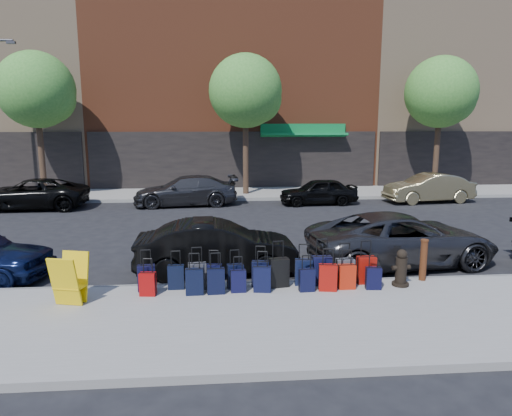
{
  "coord_description": "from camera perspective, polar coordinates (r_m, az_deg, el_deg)",
  "views": [
    {
      "loc": [
        -0.9,
        -14.78,
        3.85
      ],
      "look_at": [
        0.16,
        -1.5,
        1.38
      ],
      "focal_mm": 32.0,
      "sensor_mm": 36.0,
      "label": 1
    }
  ],
  "objects": [
    {
      "name": "curb_near",
      "position": [
        11.01,
        0.4,
        -9.56
      ],
      "size": [
        60.0,
        0.08,
        0.15
      ],
      "primitive_type": "cube",
      "color": "gray",
      "rests_on": "ground"
    },
    {
      "name": "car_far_3",
      "position": [
        24.17,
        20.77,
        2.36
      ],
      "size": [
        4.49,
        2.01,
        1.43
      ],
      "primitive_type": "imported",
      "rotation": [
        0.0,
        0.0,
        -1.45
      ],
      "color": "#94865A",
      "rests_on": "ground"
    },
    {
      "name": "suitcase_front_2",
      "position": [
        10.52,
        -7.35,
        -8.43
      ],
      "size": [
        0.42,
        0.26,
        0.97
      ],
      "rotation": [
        0.0,
        0.0,
        0.11
      ],
      "color": "#38383D",
      "rests_on": "sidewalk_near"
    },
    {
      "name": "suitcase_back_5",
      "position": [
        10.29,
        0.79,
        -8.87
      ],
      "size": [
        0.41,
        0.27,
        0.92
      ],
      "rotation": [
        0.0,
        0.0,
        -0.14
      ],
      "color": "black",
      "rests_on": "sidewalk_near"
    },
    {
      "name": "car_far_0",
      "position": [
        23.19,
        -26.34,
        1.57
      ],
      "size": [
        5.04,
        2.43,
        1.38
      ],
      "primitive_type": "imported",
      "rotation": [
        0.0,
        0.0,
        -1.54
      ],
      "color": "black",
      "rests_on": "ground"
    },
    {
      "name": "suitcase_back_9",
      "position": [
        10.67,
        11.27,
        -8.41
      ],
      "size": [
        0.38,
        0.22,
        0.9
      ],
      "rotation": [
        0.0,
        0.0,
        0.02
      ],
      "color": "#B01F0B",
      "rests_on": "sidewalk_near"
    },
    {
      "name": "suitcase_back_4",
      "position": [
        10.29,
        -2.23,
        -9.09
      ],
      "size": [
        0.35,
        0.21,
        0.81
      ],
      "rotation": [
        0.0,
        0.0,
        0.05
      ],
      "color": "black",
      "rests_on": "sidewalk_near"
    },
    {
      "name": "car_far_1",
      "position": [
        21.99,
        -8.78,
        2.15
      ],
      "size": [
        5.04,
        2.4,
        1.42
      ],
      "primitive_type": "imported",
      "rotation": [
        0.0,
        0.0,
        -1.49
      ],
      "color": "#323134",
      "rests_on": "ground"
    },
    {
      "name": "suitcase_front_4",
      "position": [
        10.53,
        -2.6,
        -8.48
      ],
      "size": [
        0.39,
        0.25,
        0.89
      ],
      "rotation": [
        0.0,
        0.0,
        0.15
      ],
      "color": "black",
      "rests_on": "sidewalk_near"
    },
    {
      "name": "suitcase_front_3",
      "position": [
        10.54,
        -5.3,
        -8.5
      ],
      "size": [
        0.39,
        0.24,
        0.88
      ],
      "rotation": [
        0.0,
        0.0,
        -0.12
      ],
      "color": "black",
      "rests_on": "sidewalk_near"
    },
    {
      "name": "fire_hydrant",
      "position": [
        11.14,
        17.69,
        -7.26
      ],
      "size": [
        0.44,
        0.39,
        0.86
      ],
      "rotation": [
        0.0,
        0.0,
        0.1
      ],
      "color": "black",
      "rests_on": "sidewalk_near"
    },
    {
      "name": "suitcase_back_2",
      "position": [
        10.22,
        -7.68,
        -9.1
      ],
      "size": [
        0.39,
        0.23,
        0.92
      ],
      "rotation": [
        0.0,
        0.0,
        0.02
      ],
      "color": "black",
      "rests_on": "sidewalk_near"
    },
    {
      "name": "suitcase_front_1",
      "position": [
        10.62,
        -9.96,
        -8.49
      ],
      "size": [
        0.37,
        0.21,
        0.88
      ],
      "rotation": [
        0.0,
        0.0,
        0.03
      ],
      "color": "black",
      "rests_on": "sidewalk_near"
    },
    {
      "name": "sidewalk_near",
      "position": [
        9.15,
        1.53,
        -13.88
      ],
      "size": [
        60.0,
        4.0,
        0.15
      ],
      "primitive_type": "cube",
      "color": "gray",
      "rests_on": "ground"
    },
    {
      "name": "building_right",
      "position": [
        37.23,
        23.62,
        17.57
      ],
      "size": [
        15.0,
        12.12,
        18.0
      ],
      "color": "tan",
      "rests_on": "ground"
    },
    {
      "name": "display_rack",
      "position": [
        10.3,
        -22.25,
        -8.3
      ],
      "size": [
        0.72,
        0.77,
        1.05
      ],
      "rotation": [
        0.0,
        0.0,
        -0.24
      ],
      "color": "yellow",
      "rests_on": "sidewalk_near"
    },
    {
      "name": "suitcase_front_10",
      "position": [
        11.11,
        13.6,
        -7.52
      ],
      "size": [
        0.43,
        0.25,
        1.02
      ],
      "rotation": [
        0.0,
        0.0,
        0.04
      ],
      "color": "maroon",
      "rests_on": "sidewalk_near"
    },
    {
      "name": "sidewalk_far",
      "position": [
        25.09,
        -2.48,
        1.82
      ],
      "size": [
        60.0,
        4.0,
        0.15
      ],
      "primitive_type": "cube",
      "color": "gray",
      "rests_on": "ground"
    },
    {
      "name": "suitcase_front_6",
      "position": [
        10.59,
        2.86,
        -8.05
      ],
      "size": [
        0.48,
        0.32,
        1.07
      ],
      "rotation": [
        0.0,
        0.0,
        0.18
      ],
      "color": "black",
      "rests_on": "sidewalk_near"
    },
    {
      "name": "suitcase_back_10",
      "position": [
        10.79,
        14.46,
        -8.49
      ],
      "size": [
        0.36,
        0.23,
        0.81
      ],
      "rotation": [
        0.0,
        0.0,
        -0.09
      ],
      "color": "black",
      "rests_on": "sidewalk_near"
    },
    {
      "name": "suitcase_front_5",
      "position": [
        10.63,
        0.55,
        -8.19
      ],
      "size": [
        0.41,
        0.26,
        0.94
      ],
      "rotation": [
        0.0,
        0.0,
        -0.13
      ],
      "color": "black",
      "rests_on": "sidewalk_near"
    },
    {
      "name": "building_center",
      "position": [
        33.35,
        -3.18,
        21.07
      ],
      "size": [
        17.0,
        12.85,
        20.0
      ],
      "color": "brown",
      "rests_on": "ground"
    },
    {
      "name": "car_near_1",
      "position": [
        11.92,
        -4.88,
        -4.92
      ],
      "size": [
        4.23,
        1.61,
        1.38
      ],
      "primitive_type": "imported",
      "rotation": [
        0.0,
        0.0,
        1.61
      ],
      "color": "black",
      "rests_on": "ground"
    },
    {
      "name": "suitcase_front_7",
      "position": [
        10.76,
        5.98,
        -7.97
      ],
      "size": [
        0.43,
        0.28,
        0.97
      ],
      "rotation": [
        0.0,
        0.0,
        -0.15
      ],
      "color": "black",
      "rests_on": "sidewalk_near"
    },
    {
      "name": "tree_right",
      "position": [
        27.15,
        22.35,
        13.02
      ],
      "size": [
        3.8,
        3.8,
        7.27
      ],
      "color": "black",
      "rests_on": "sidewalk_far"
    },
    {
      "name": "ground",
      "position": [
        15.3,
        -1.06,
        -4.08
      ],
      "size": [
        120.0,
        120.0,
        0.0
      ],
      "primitive_type": "plane",
      "color": "black",
      "rests_on": "ground"
    },
    {
      "name": "suitcase_back_7",
      "position": [
        10.39,
        6.37,
        -8.93
      ],
      "size": [
        0.36,
        0.22,
        0.82
      ],
      "rotation": [
        0.0,
        0.0,
        0.07
      ],
      "color": "black",
      "rests_on": "sidewalk_near"
    },
    {
      "name": "suitcase_front_9",
      "position": [
        10.9,
        11.04,
        -7.82
      ],
      "size": [
        0.42,
        0.25,
        0.99
      ],
      "rotation": [
        0.0,
        0.0,
        0.06
      ],
      "color": "#3F3F44",
      "rests_on": "sidewalk_near"
    },
    {
      "name": "suitcase_back_0",
      "position": [
        10.35,
        -13.37,
        -9.22
      ],
      "size": [
        0.37,
        0.24,
        0.83
      ],
      "rotation": [
        0.0,
        0.0,
        -0.11
      ],
      "color": "#940909",
      "rests_on": "sidewalk_near"
    },
    {
      "name": "curb_far",
      "position": [
        23.09,
        -2.29,
        1.07
      ],
      "size": [
        60.0,
        0.08,
        0.15
      ],
      "primitive_type": "cube",
      "color": "gray",
      "rests_on": "ground"
    },
    {
      "name": "suitcase_front_8",
      "position": [
        10.81,
        8.24,
        -7.73
      ],
      "size": [
        0.45,
        0.25,
        1.08
      ],
      "rotation": [
        0.0,
        0.0,
        0.01
      ],
      "color": "black",
      "rests_on": "sidewalk_near"
    },
    {
      "name": "tree_center",
      "position": [
        24.38,
        -0.98,
        14.16
      ],
      "size": [
        3.8,
        3.8,
        7.27
      ],
      "color": "black",
      "rests_on": "sidewalk_far"
    },
    {
      "name": "tree_left",
      "position": [
        25.93,
        -25.48,
        12.95
      ],
      "size": [
        3.8,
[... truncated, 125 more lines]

